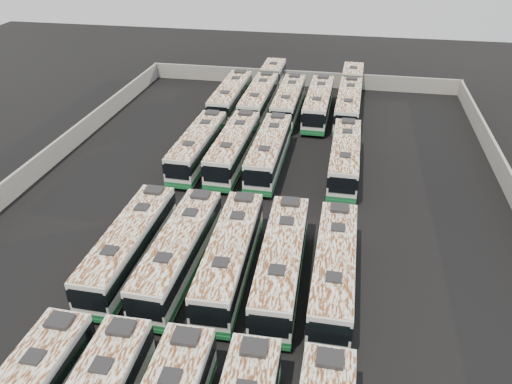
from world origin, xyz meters
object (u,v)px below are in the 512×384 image
bus_midfront_right (282,262)px  bus_back_far_right (350,96)px  bus_midback_center (269,151)px  bus_back_right (318,103)px  bus_midfront_center (230,255)px  bus_back_center (289,102)px  bus_midfront_far_left (130,245)px  bus_midfront_far_right (334,269)px  bus_midback_far_right (345,157)px  bus_back_far_left (231,97)px  bus_midback_left (234,148)px  bus_midfront_left (179,251)px  bus_midback_far_left (198,146)px  bus_back_left (264,91)px

bus_midfront_right → bus_back_far_right: 35.93m
bus_midback_center → bus_back_right: bearing=75.8°
bus_midfront_center → bus_back_center: bearing=88.7°
bus_midfront_far_left → bus_midfront_far_right: size_ratio=1.00×
bus_midback_center → bus_midback_far_right: size_ratio=1.02×
bus_back_far_left → bus_back_center: size_ratio=1.02×
bus_midback_left → bus_midback_center: (3.68, -0.05, -0.01)m
bus_back_far_left → bus_back_far_right: 15.38m
bus_midfront_far_left → bus_back_center: bus_back_center is taller
bus_midfront_left → bus_midfront_right: 7.41m
bus_midfront_far_left → bus_midback_far_right: (15.00, 17.60, 0.01)m
bus_midfront_left → bus_back_center: size_ratio=0.99×
bus_midfront_center → bus_midfront_right: bus_midfront_right is taller
bus_midback_left → bus_midfront_left: bearing=-88.6°
bus_midback_far_left → bus_back_far_right: 23.70m
bus_back_right → bus_back_far_right: size_ratio=0.65×
bus_midback_far_right → bus_back_left: (-11.23, 17.99, 0.06)m
bus_midfront_far_left → bus_midfront_far_right: 14.88m
bus_back_center → bus_midfront_far_left: bearing=-102.7°
bus_midback_left → bus_back_far_right: (11.24, 18.19, 0.00)m
bus_midback_far_left → bus_midfront_far_right: bearing=-48.2°
bus_midfront_far_right → bus_midfront_far_left: bearing=-179.8°
bus_back_left → bus_back_center: bearing=-42.3°
bus_back_center → bus_midfront_left: bearing=-96.1°
bus_midfront_far_left → bus_midback_far_right: bus_midback_far_right is taller
bus_back_far_right → bus_midback_far_left: bearing=-127.7°
bus_back_center → bus_back_far_right: size_ratio=0.64×
bus_midfront_right → bus_back_right: 32.09m
bus_midfront_center → bus_back_far_left: 32.98m
bus_midfront_center → bus_back_left: bearing=94.7°
bus_midback_far_right → bus_midfront_far_right: bearing=-90.0°
bus_midfront_right → bus_midback_center: size_ratio=1.00×
bus_midfront_left → bus_midfront_far_right: 11.05m
bus_midback_far_right → bus_midback_far_left: bearing=-178.8°
bus_midfront_left → bus_back_far_left: bearing=98.1°
bus_midfront_right → bus_midback_far_left: bearing=121.3°
bus_midback_far_left → bus_back_center: 16.51m
bus_midfront_center → bus_midfront_far_right: bearing=-2.3°
bus_midfront_center → bus_back_center: size_ratio=0.99×
bus_midfront_left → bus_back_right: 33.05m
bus_midfront_far_right → bus_back_far_right: 35.75m
bus_back_far_left → bus_midback_center: bearing=-62.8°
bus_midfront_far_right → bus_back_center: (-7.37, 32.10, 0.04)m
bus_midfront_far_left → bus_midback_center: size_ratio=0.98×
bus_midfront_far_right → bus_midback_far_left: bearing=130.6°
bus_midback_left → bus_midback_far_right: size_ratio=1.02×
bus_midfront_far_left → bus_back_far_right: size_ratio=0.62×
bus_midfront_center → bus_midback_far_right: size_ratio=1.01×
bus_back_left → bus_midfront_left: bearing=-89.4°
bus_midback_center → bus_midback_left: bearing=179.6°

